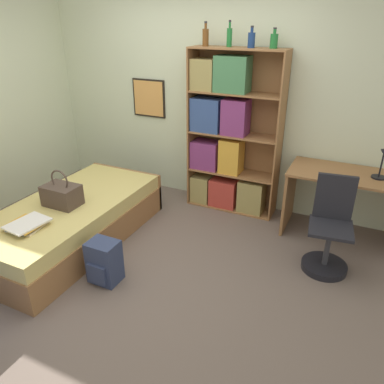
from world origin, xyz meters
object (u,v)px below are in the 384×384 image
Objects in this scene: handbag at (62,195)px; bottle_blue at (274,40)px; bookcase at (225,139)px; bottle_brown at (229,37)px; backpack at (104,262)px; book_stack_on_bed at (27,225)px; bottle_green at (206,37)px; bottle_clear at (251,39)px; desk_chair at (328,240)px; bed at (73,221)px; desk at (352,194)px.

handbag is 2.64m from bottle_blue.
bookcase is 1.11m from bottle_brown.
backpack is (-0.42, -1.85, -0.68)m from bookcase.
backpack is (-0.89, -1.88, -1.76)m from bottle_blue.
bookcase reaches higher than handbag.
book_stack_on_bed is 0.20× the size of bookcase.
bottle_clear is at bearing -0.22° from bottle_green.
desk_chair is at bearing 26.46° from book_stack_on_bed.
book_stack_on_bed reaches higher than bed.
bottle_green is (0.88, 1.51, 1.41)m from handbag.
bed is 0.83m from backpack.
bottle_blue reaches higher than bookcase.
bottle_green is at bearing 154.42° from desk_chair.
desk_chair is at bearing -42.65° from bottle_blue.
bottle_clear is at bearing 45.86° from bed.
bed is 10.51× the size of bottle_blue.
bed is 2.55m from bottle_brown.
handbag is 2.62m from desk_chair.
bottle_blue is 1.76m from desk.
bed is 0.35m from handbag.
desk_chair reaches higher than bed.
desk is at bearing 27.80° from handbag.
desk_chair is (2.50, 0.74, -0.27)m from handbag.
handbag is 2.96m from desk.
bottle_green reaches higher than bed.
bottle_brown is (1.15, 1.54, 1.42)m from handbag.
desk is (1.47, -0.16, -1.46)m from bottle_brown.
book_stack_on_bed is 2.75m from bottle_brown.
bottle_green reaches higher than desk.
bottle_blue is (0.23, 0.03, -0.01)m from bottle_clear.
desk is 1.45× the size of desk_chair.
bottle_blue is at bearing 1.11° from bottle_brown.
bookcase is 1.51m from desk.
bottle_brown is at bearing 111.15° from bookcase.
desk reaches higher than backpack.
desk_chair is at bearing 31.34° from backpack.
backpack is at bearing -109.81° from bottle_clear.
handbag is 1.93m from bookcase.
bed is at bearing 83.53° from handbag.
bed is 5.15× the size of backpack.
bottle_brown is 1.33× the size of bottle_blue.
bottle_blue is (0.74, 0.03, -0.02)m from bottle_green.
bed is 2.78m from bottle_blue.
bottle_green reaches higher than backpack.
bottle_blue is 0.15× the size of desk.
bottle_blue is (0.47, 0.03, 1.08)m from bookcase.
desk is at bearing 35.80° from book_stack_on_bed.
handbag is 2.25m from bottle_green.
desk is (2.59, 1.87, 0.03)m from book_stack_on_bed.
bottle_clear is at bearing 70.19° from backpack.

